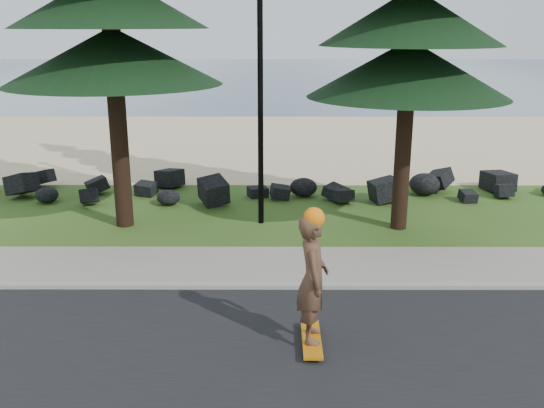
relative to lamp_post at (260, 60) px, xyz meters
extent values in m
plane|color=#304E18|center=(0.00, -3.20, -4.13)|extent=(160.00, 160.00, 0.00)
cube|color=black|center=(0.00, -7.70, -4.12)|extent=(160.00, 7.00, 0.02)
cube|color=gray|center=(0.00, -4.10, -4.08)|extent=(160.00, 0.20, 0.10)
cube|color=gray|center=(0.00, -3.00, -4.09)|extent=(160.00, 2.00, 0.08)
cube|color=#CAB887|center=(0.00, 11.30, -4.13)|extent=(160.00, 15.00, 0.01)
cube|color=#3A516E|center=(0.00, 47.80, -4.13)|extent=(160.00, 58.00, 0.01)
cylinder|color=black|center=(0.00, 0.00, -0.13)|extent=(0.14, 0.14, 8.00)
cube|color=#BC6A0B|center=(0.94, -6.29, -4.02)|extent=(0.31, 1.24, 0.04)
imported|color=brown|center=(0.94, -6.29, -2.97)|extent=(0.50, 0.76, 2.06)
sphere|color=orange|center=(0.94, -6.29, -1.97)|extent=(0.33, 0.33, 0.33)
camera|label=1|loc=(0.33, -14.99, 0.84)|focal=40.00mm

